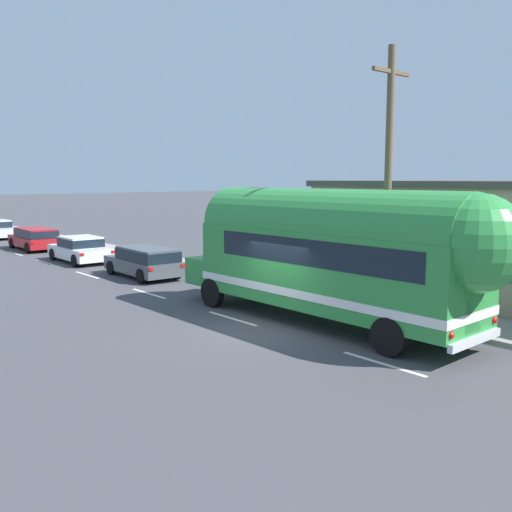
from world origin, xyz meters
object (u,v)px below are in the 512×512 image
(car_second, at_px, (80,248))
(car_third, at_px, (35,237))
(utility_pole, at_px, (388,179))
(painted_bus, at_px, (338,251))
(car_lead, at_px, (145,260))

(car_second, relative_size, car_third, 0.97)
(utility_pole, distance_m, car_third, 24.92)
(painted_bus, height_order, car_second, painted_bus)
(painted_bus, height_order, car_third, painted_bus)
(painted_bus, distance_m, car_lead, 11.38)
(car_third, bearing_deg, utility_pole, -84.05)
(utility_pole, bearing_deg, car_second, 98.28)
(painted_bus, bearing_deg, utility_pole, 0.01)
(utility_pole, xyz_separation_m, car_lead, (-2.37, 11.28, -3.63))
(car_lead, xyz_separation_m, car_second, (-0.21, 6.46, -0.06))
(painted_bus, xyz_separation_m, car_lead, (-0.02, 11.28, -1.51))
(car_lead, bearing_deg, car_third, 90.79)
(utility_pole, bearing_deg, painted_bus, -179.99)
(utility_pole, bearing_deg, car_third, 95.95)
(car_lead, bearing_deg, car_second, 91.83)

